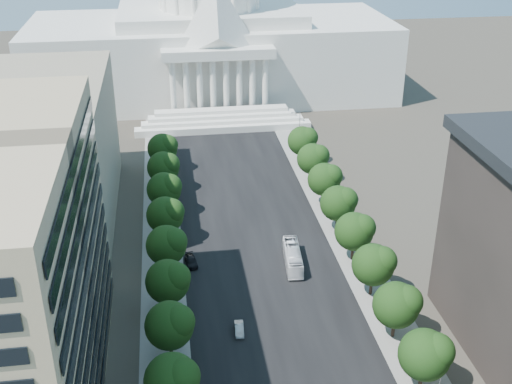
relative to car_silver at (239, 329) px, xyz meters
name	(u,v)px	position (x,y,z in m)	size (l,w,h in m)	color
road_asphalt	(249,221)	(6.76, 37.46, -0.68)	(30.00, 260.00, 0.01)	black
sidewalk_left	(162,228)	(-12.24, 37.46, -0.68)	(8.00, 260.00, 0.02)	gray
sidewalk_right	(334,216)	(25.76, 37.46, -0.68)	(8.00, 260.00, 0.02)	gray
capitol	(211,35)	(6.76, 132.35, 19.33)	(120.00, 56.00, 73.00)	white
office_block_left_far	(19,153)	(-41.24, 47.46, 14.32)	(38.00, 52.00, 30.00)	gray
tree_l_c	(174,379)	(-10.90, -16.74, 5.77)	(7.79, 7.60, 9.97)	#33261C
tree_l_d	(171,324)	(-10.90, -4.74, 5.77)	(7.79, 7.60, 9.97)	#33261C
tree_l_e	(170,280)	(-10.90, 7.26, 5.77)	(7.79, 7.60, 9.97)	#33261C
tree_l_f	(168,244)	(-10.90, 19.26, 5.77)	(7.79, 7.60, 9.97)	#33261C
tree_l_g	(167,214)	(-10.90, 31.26, 5.77)	(7.79, 7.60, 9.97)	#33261C
tree_l_h	(166,189)	(-10.90, 43.26, 5.77)	(7.79, 7.60, 9.97)	#33261C
tree_l_i	(165,167)	(-10.90, 55.26, 5.77)	(7.79, 7.60, 9.97)	#33261C
tree_l_j	(164,148)	(-10.90, 67.26, 5.77)	(7.79, 7.60, 9.97)	#33261C
tree_r_c	(427,354)	(25.10, -16.74, 5.77)	(7.79, 7.60, 9.97)	#33261C
tree_r_d	(399,304)	(25.10, -4.74, 5.77)	(7.79, 7.60, 9.97)	#33261C
tree_r_e	(375,264)	(25.10, 7.26, 5.77)	(7.79, 7.60, 9.97)	#33261C
tree_r_f	(356,230)	(25.10, 19.26, 5.77)	(7.79, 7.60, 9.97)	#33261C
tree_r_g	(340,202)	(25.10, 31.26, 5.77)	(7.79, 7.60, 9.97)	#33261C
tree_r_h	(326,179)	(25.10, 43.26, 5.77)	(7.79, 7.60, 9.97)	#33261C
tree_r_i	(314,158)	(25.10, 55.26, 5.77)	(7.79, 7.60, 9.97)	#33261C
tree_r_j	(304,140)	(25.10, 67.26, 5.77)	(7.79, 7.60, 9.97)	#33261C
streetlight_b	(440,360)	(26.67, -17.54, 5.14)	(2.61, 0.44, 9.00)	gray
streetlight_c	(383,266)	(26.67, 7.46, 5.14)	(2.61, 0.44, 9.00)	gray
streetlight_d	(345,202)	(26.67, 32.46, 5.14)	(2.61, 0.44, 9.00)	gray
streetlight_e	(318,156)	(26.67, 57.46, 5.14)	(2.61, 0.44, 9.00)	gray
streetlight_f	(298,122)	(26.67, 82.46, 5.14)	(2.61, 0.44, 9.00)	gray
car_silver	(239,329)	(0.00, 0.00, 0.00)	(1.44, 4.14, 1.36)	#ACAFB4
car_dark_b	(191,261)	(-6.74, 21.88, 0.05)	(2.04, 5.01, 1.45)	black
city_bus	(293,257)	(12.75, 19.07, 1.02)	(2.86, 12.24, 3.41)	white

